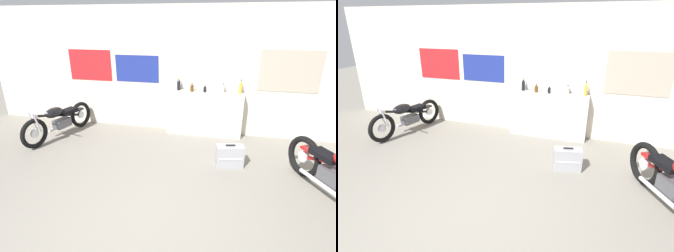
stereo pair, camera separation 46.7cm
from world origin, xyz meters
TOP-DOWN VIEW (x-y plane):
  - ground_plane at (0.00, 0.00)m, footprint 24.00×24.00m
  - wall_back at (0.01, 3.46)m, footprint 10.00×0.07m
  - sill_counter at (0.51, 3.28)m, footprint 1.68×0.28m
  - bottle_leftmost at (-0.09, 3.30)m, footprint 0.07×0.07m
  - bottle_left_center at (0.22, 3.25)m, footprint 0.08×0.08m
  - bottle_center at (0.50, 3.25)m, footprint 0.07×0.07m
  - bottle_right_center at (0.88, 3.32)m, footprint 0.08×0.08m
  - bottle_rightmost at (1.25, 3.26)m, footprint 0.07×0.07m
  - motorcycle_black at (-2.67, 2.45)m, footprint 0.71×1.91m
  - hard_case_silver at (1.11, 1.93)m, footprint 0.52×0.33m

SIDE VIEW (x-z plane):
  - ground_plane at x=0.00m, z-range 0.00..0.00m
  - hard_case_silver at x=1.11m, z-range -0.01..0.42m
  - motorcycle_black at x=-2.67m, z-range 0.00..0.78m
  - sill_counter at x=0.51m, z-range 0.00..1.01m
  - bottle_center at x=0.50m, z-range 1.00..1.16m
  - bottle_left_center at x=0.22m, z-range 1.00..1.19m
  - bottle_right_center at x=0.88m, z-range 1.00..1.20m
  - bottle_leftmost at x=-0.09m, z-range 1.00..1.28m
  - bottle_rightmost at x=1.25m, z-range 1.00..1.31m
  - wall_back at x=0.01m, z-range 0.00..2.80m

